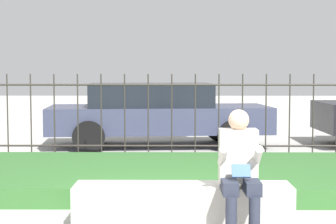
{
  "coord_description": "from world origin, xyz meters",
  "views": [
    {
      "loc": [
        0.02,
        -5.78,
        1.64
      ],
      "look_at": [
        -0.05,
        2.27,
        1.04
      ],
      "focal_mm": 60.0,
      "sensor_mm": 36.0,
      "label": 1
    }
  ],
  "objects": [
    {
      "name": "iron_fence",
      "position": [
        0.0,
        3.98,
        0.82
      ],
      "size": [
        6.17,
        0.03,
        1.57
      ],
      "color": "#332D28",
      "rests_on": "ground_plane"
    },
    {
      "name": "person_seated_reader",
      "position": [
        0.68,
        -0.27,
        0.68
      ],
      "size": [
        0.42,
        0.73,
        1.25
      ],
      "color": "black",
      "rests_on": "ground_plane"
    },
    {
      "name": "stone_bench",
      "position": [
        0.12,
        0.0,
        0.2
      ],
      "size": [
        2.27,
        0.47,
        0.45
      ],
      "color": "beige",
      "rests_on": "ground_plane"
    },
    {
      "name": "grass_berm",
      "position": [
        0.0,
        2.18,
        0.12
      ],
      "size": [
        8.17,
        2.97,
        0.25
      ],
      "color": "#33662D",
      "rests_on": "ground_plane"
    },
    {
      "name": "car_parked_center",
      "position": [
        -0.33,
        6.19,
        0.73
      ],
      "size": [
        4.8,
        2.21,
        1.36
      ],
      "rotation": [
        0.0,
        0.0,
        0.09
      ],
      "color": "#383D56",
      "rests_on": "ground_plane"
    }
  ]
}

